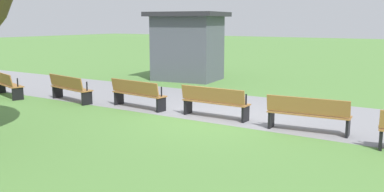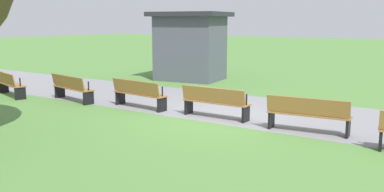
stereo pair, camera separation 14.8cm
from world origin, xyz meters
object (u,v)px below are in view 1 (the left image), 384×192
(bench_4, at_px, (137,93))
(kiosk, at_px, (188,45))
(bench_6, at_px, (308,113))
(bench_2, at_px, (6,84))
(bench_5, at_px, (214,101))
(bench_3, at_px, (69,88))

(bench_4, xyz_separation_m, kiosk, (-2.34, 6.35, 1.11))
(bench_6, height_order, kiosk, kiosk)
(bench_2, bearing_deg, kiosk, 83.93)
(bench_2, distance_m, kiosk, 7.97)
(kiosk, bearing_deg, bench_5, -58.96)
(bench_3, relative_size, kiosk, 0.56)
(bench_2, distance_m, bench_4, 5.37)
(bench_3, bearing_deg, bench_6, 13.14)
(bench_2, relative_size, bench_4, 1.01)
(bench_2, relative_size, bench_3, 1.00)
(bench_6, bearing_deg, kiosk, 135.27)
(bench_3, relative_size, bench_4, 1.01)
(bench_5, bearing_deg, bench_2, -172.15)
(bench_2, xyz_separation_m, bench_6, (10.65, 0.98, 0.00))
(bench_2, bearing_deg, bench_5, 23.63)
(bench_2, xyz_separation_m, bench_3, (2.62, 0.61, 0.00))
(bench_4, relative_size, bench_5, 1.02)
(bench_5, height_order, kiosk, kiosk)
(bench_3, height_order, bench_5, same)
(kiosk, bearing_deg, bench_2, -119.71)
(bench_2, height_order, bench_6, same)
(bench_4, bearing_deg, bench_5, 7.88)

